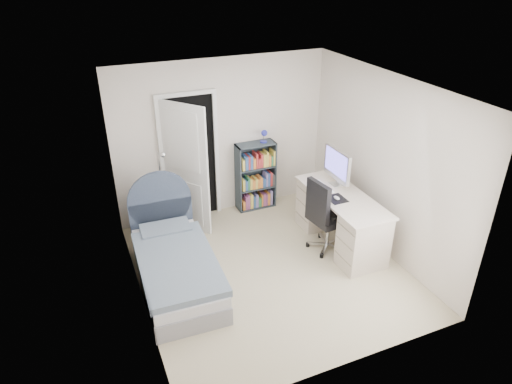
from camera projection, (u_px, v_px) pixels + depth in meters
name	position (u px, v px, depth m)	size (l,w,h in m)	color
room_shell	(271.00, 187.00, 5.65)	(3.50, 3.70, 2.60)	tan
door	(187.00, 164.00, 6.80)	(0.92, 0.68, 2.06)	black
bed	(175.00, 264.00, 5.87)	(0.99, 1.98, 1.20)	gray
nightstand	(158.00, 205.00, 6.92)	(0.45, 0.45, 0.65)	#D5AF83
floor_lamp	(165.00, 204.00, 6.65)	(0.20, 0.20, 1.40)	silver
bookcase	(256.00, 178.00, 7.51)	(0.64, 0.27, 1.36)	#313C43
desk	(340.00, 217.00, 6.58)	(0.66, 1.65, 1.35)	beige
office_chair	(325.00, 213.00, 6.35)	(0.59, 0.61, 1.11)	silver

